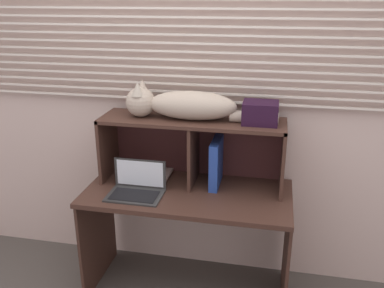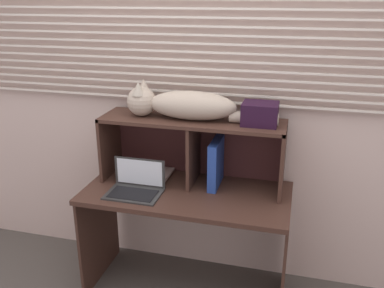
# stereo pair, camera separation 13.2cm
# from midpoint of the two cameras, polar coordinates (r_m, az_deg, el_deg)

# --- Properties ---
(back_panel_with_blinds) EXTENTS (4.40, 0.08, 2.50)m
(back_panel_with_blinds) POSITION_cam_midpoint_polar(r_m,az_deg,el_deg) (2.69, -0.53, 7.02)
(back_panel_with_blinds) COLOR beige
(back_panel_with_blinds) RESTS_ON ground
(desk) EXTENTS (1.26, 0.60, 0.72)m
(desk) POSITION_cam_midpoint_polar(r_m,az_deg,el_deg) (2.63, -2.05, -9.41)
(desk) COLOR #40271F
(desk) RESTS_ON ground
(hutch_shelf_unit) EXTENTS (1.14, 0.32, 0.42)m
(hutch_shelf_unit) POSITION_cam_midpoint_polar(r_m,az_deg,el_deg) (2.59, -1.30, 0.82)
(hutch_shelf_unit) COLOR #40271F
(hutch_shelf_unit) RESTS_ON desk
(cat) EXTENTS (0.93, 0.20, 0.22)m
(cat) POSITION_cam_midpoint_polar(r_m,az_deg,el_deg) (2.52, -2.94, 5.42)
(cat) COLOR #B2A391
(cat) RESTS_ON hutch_shelf_unit
(laptop) EXTENTS (0.33, 0.23, 0.19)m
(laptop) POSITION_cam_midpoint_polar(r_m,az_deg,el_deg) (2.55, -9.08, -5.94)
(laptop) COLOR #2E2E2E
(laptop) RESTS_ON desk
(binder_upright) EXTENTS (0.05, 0.26, 0.30)m
(binder_upright) POSITION_cam_midpoint_polar(r_m,az_deg,el_deg) (2.59, 1.87, -2.56)
(binder_upright) COLOR #234299
(binder_upright) RESTS_ON desk
(book_stack) EXTENTS (0.17, 0.25, 0.03)m
(book_stack) POSITION_cam_midpoint_polar(r_m,az_deg,el_deg) (2.74, -6.30, -4.47)
(book_stack) COLOR tan
(book_stack) RESTS_ON desk
(storage_box) EXTENTS (0.21, 0.17, 0.13)m
(storage_box) POSITION_cam_midpoint_polar(r_m,az_deg,el_deg) (2.45, 7.83, 4.26)
(storage_box) COLOR black
(storage_box) RESTS_ON hutch_shelf_unit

